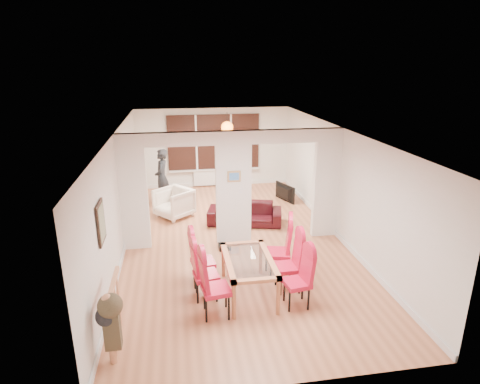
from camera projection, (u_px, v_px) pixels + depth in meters
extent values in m
cube|color=#BE734C|center=(234.00, 240.00, 9.45)|extent=(5.00, 9.00, 0.01)
cube|color=white|center=(233.00, 188.00, 9.05)|extent=(5.00, 0.18, 2.60)
cube|color=black|center=(214.00, 142.00, 13.15)|extent=(3.00, 0.08, 1.80)
cube|color=white|center=(215.00, 178.00, 13.49)|extent=(1.40, 0.08, 0.50)
sphere|color=orange|center=(227.00, 127.00, 11.93)|extent=(0.36, 0.36, 0.36)
cube|color=gray|center=(101.00, 223.00, 6.32)|extent=(0.04, 0.52, 0.67)
cube|color=#4C8CD8|center=(234.00, 176.00, 8.86)|extent=(0.30, 0.03, 0.25)
imported|color=black|center=(245.00, 213.00, 10.38)|extent=(2.01, 1.17, 0.55)
imported|color=#F2DECD|center=(174.00, 203.00, 10.79)|extent=(1.20, 1.20, 0.79)
imported|color=black|center=(162.00, 178.00, 11.56)|extent=(0.64, 0.45, 1.66)
imported|color=black|center=(283.00, 193.00, 12.06)|extent=(0.87, 0.44, 0.52)
cylinder|color=#143F19|center=(231.00, 194.00, 11.73)|extent=(0.06, 0.06, 0.26)
imported|color=#361912|center=(238.00, 196.00, 11.85)|extent=(0.24, 0.24, 0.06)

